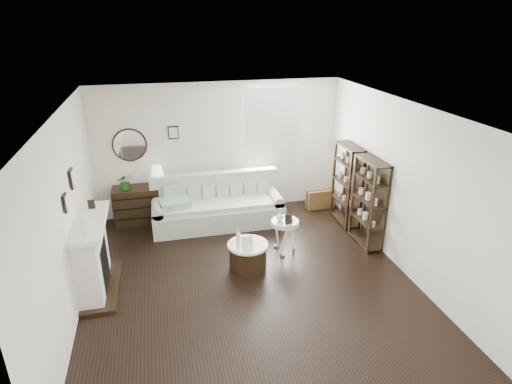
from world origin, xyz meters
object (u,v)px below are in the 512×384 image
object	(u,v)px
pedestal_table	(285,223)
drum_table	(248,256)
sofa	(217,208)
dresser	(143,205)

from	to	relation	value
pedestal_table	drum_table	bearing A→B (deg)	-151.22
sofa	drum_table	distance (m)	1.80
sofa	dresser	distance (m)	1.48
dresser	drum_table	distance (m)	2.74
dresser	drum_table	bearing A→B (deg)	-52.55
sofa	drum_table	size ratio (longest dim) A/B	3.84
sofa	pedestal_table	distance (m)	1.70
dresser	pedestal_table	bearing A→B (deg)	-36.07
dresser	pedestal_table	distance (m)	2.99
drum_table	pedestal_table	world-z (taller)	pedestal_table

